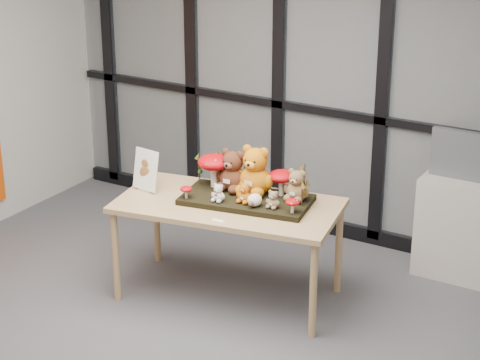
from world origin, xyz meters
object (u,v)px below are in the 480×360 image
Objects in this scene: bear_white_bow at (218,192)px; monitor at (466,156)px; plush_cream_hedgehog at (255,199)px; display_table at (228,212)px; bear_brown_medium at (233,168)px; cabinet at (458,228)px; mushroom_front_left at (186,192)px; sign_holder at (146,172)px; bear_beige_small at (273,198)px; bear_small_yellow at (245,192)px; mushroom_back_right at (282,182)px; diorama_tray at (246,200)px; mushroom_back_left at (214,169)px; bear_tan_back at (297,183)px; bear_pooh_yellow at (256,167)px; mushroom_front_right at (292,205)px.

bear_white_bow is 1.82m from monitor.
plush_cream_hedgehog is at bearing -131.79° from monitor.
display_table is 5.04× the size of bear_brown_medium.
display_table is 1.75m from cabinet.
sign_holder reaches higher than mushroom_front_left.
cabinet is (0.95, 1.14, -0.44)m from bear_beige_small.
monitor is (1.30, 1.16, 0.29)m from display_table.
sign_holder reaches higher than display_table.
bear_small_yellow reaches higher than display_table.
bear_brown_medium is 0.38m from mushroom_front_left.
display_table is 8.14× the size of mushroom_back_right.
diorama_tray is 0.34m from mushroom_back_left.
bear_beige_small reaches higher than cabinet.
bear_tan_back is 1.09m from sign_holder.
cabinet is at bearing 36.65° from bear_tan_back.
bear_small_yellow is at bearing -78.31° from diorama_tray.
cabinet is at bearing 29.05° from bear_pooh_yellow.
monitor is at bearing 32.93° from bear_white_bow.
bear_small_yellow reaches higher than plush_cream_hedgehog.
sign_holder is (-0.43, -0.23, -0.03)m from mushroom_back_left.
display_table is at bearing 179.77° from mushroom_front_right.
plush_cream_hedgehog reaches higher than cabinet.
bear_white_bow is (-0.03, -0.08, 0.17)m from display_table.
sign_holder is (-0.60, -0.01, 0.03)m from bear_white_bow.
mushroom_front_right is at bearing -21.50° from diorama_tray.
mushroom_back_left is 1.87m from cabinet.
bear_white_bow is 1.42× the size of plush_cream_hedgehog.
mushroom_front_right is (0.53, 0.08, -0.02)m from bear_white_bow.
bear_brown_medium is 0.36m from plush_cream_hedgehog.
bear_small_yellow is 1.15× the size of bear_beige_small.
bear_beige_small is 0.57m from mushroom_back_left.
bear_pooh_yellow is 3.91× the size of plush_cream_hedgehog.
bear_small_yellow is at bearing -13.96° from display_table.
mushroom_back_left reaches higher than mushroom_back_right.
bear_brown_medium is at bearing -143.27° from monitor.
display_table is 0.15m from diorama_tray.
cabinet is (1.07, 1.18, -0.42)m from plush_cream_hedgehog.
mushroom_back_right is 1.37m from monitor.
bear_small_yellow is 1.66× the size of mushroom_front_left.
diorama_tray is at bearing -141.00° from mushroom_back_right.
bear_brown_medium reaches higher than plush_cream_hedgehog.
mushroom_back_left is (-0.17, 0.22, 0.06)m from bear_white_bow.
plush_cream_hedgehog is (0.13, -0.11, 0.07)m from diorama_tray.
bear_pooh_yellow is (0.01, 0.10, 0.21)m from diorama_tray.
mushroom_front_left is at bearing -169.10° from mushroom_front_right.
bear_brown_medium is 0.58m from mushroom_front_right.
sign_holder is at bearing 173.89° from plush_cream_hedgehog.
bear_beige_small is at bearing -75.77° from mushroom_back_right.
bear_pooh_yellow is at bearing 6.87° from mushroom_back_left.
diorama_tray is at bearing 32.44° from mushroom_front_left.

